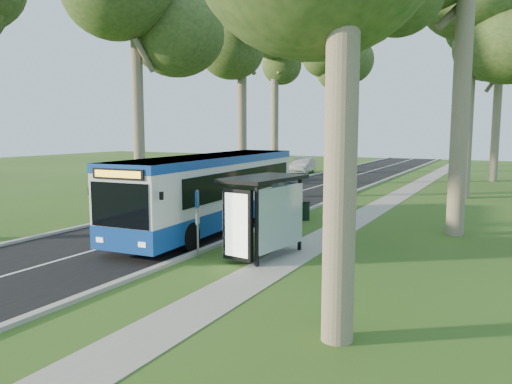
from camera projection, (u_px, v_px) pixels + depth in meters
The scene contains 18 objects.
ground at pixel (219, 245), 18.39m from camera, with size 120.00×120.00×0.00m, color #2F4D18.
road at pixel (258, 203), 28.79m from camera, with size 7.00×100.00×0.02m, color black.
kerb_east at pixel (315, 207), 27.18m from camera, with size 0.25×100.00×0.12m, color #9E9B93.
kerb_west at pixel (207, 199), 30.38m from camera, with size 0.25×100.00×0.12m, color #9E9B93.
centre_line at pixel (258, 203), 28.79m from camera, with size 0.12×100.00×0.01m, color white.
footpath at pixel (370, 212), 25.82m from camera, with size 1.50×100.00×0.02m, color gray.
bus at pixel (212, 192), 21.07m from camera, with size 3.14×12.05×3.16m.
bus_stop_sign at pixel (197, 215), 16.46m from camera, with size 0.13×0.32×2.28m.
bus_shelter at pixel (262, 202), 16.23m from camera, with size 2.09×3.33×2.69m.
litter_bin at pixel (305, 211), 23.48m from camera, with size 0.51×0.51×0.90m.
car_white at pixel (266, 172), 41.00m from camera, with size 1.78×4.41×1.50m, color silver.
car_silver at pixel (303, 165), 48.35m from camera, with size 1.66×4.77×1.57m, color #ABADB3.
tree_west_b at pixel (135, 11), 28.85m from camera, with size 5.20×5.20×14.90m.
tree_west_c at pixel (242, 25), 36.87m from camera, with size 5.20×5.20×16.06m.
tree_west_d at pixel (275, 33), 46.43m from camera, with size 5.20×5.20×17.77m.
tree_west_e at pixel (335, 51), 54.15m from camera, with size 5.20×5.20×17.15m.
tree_east_c at pixel (473, 16), 29.76m from camera, with size 5.20×5.20×14.82m.
tree_east_d at pixel (501, 49), 39.82m from camera, with size 5.20×5.20×14.32m.
Camera 1 is at (9.50, -15.34, 4.25)m, focal length 35.00 mm.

